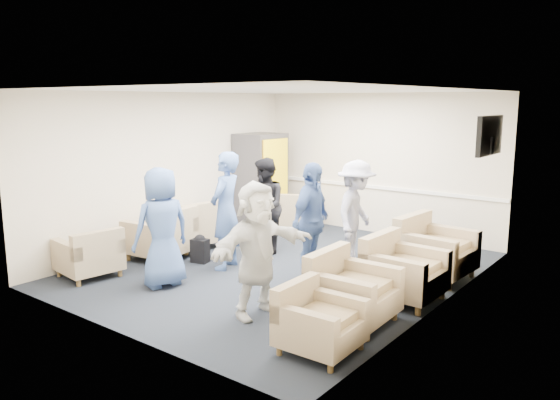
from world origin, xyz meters
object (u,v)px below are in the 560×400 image
Objects in this scene: vending_machine at (261,181)px; person_mid_right at (311,222)px; person_back_left at (265,206)px; armchair_right_midnear at (349,293)px; armchair_right_far at (432,252)px; person_mid_left at (226,211)px; person_front_right at (257,249)px; person_front_left at (162,227)px; armchair_left_near at (90,257)px; person_back_right at (356,213)px; armchair_left_far at (194,228)px; armchair_left_mid at (163,237)px; armchair_right_midfar at (400,273)px; armchair_corner at (298,214)px; armchair_right_near at (316,323)px.

vending_machine is 1.12× the size of person_mid_right.
armchair_right_midnear is at bearing 9.25° from person_back_left.
person_mid_left is (-2.68, -1.52, 0.52)m from armchair_right_far.
person_mid_left is at bearing 62.75° from person_front_right.
person_front_left reaches higher than armchair_right_midnear.
armchair_left_near is at bearing 117.90° from person_mid_right.
vending_machine is 3.08m from person_back_right.
person_back_left reaches higher than armchair_left_far.
person_front_left is at bearing 41.91° from armchair_left_mid.
person_mid_right is 1.04× the size of person_front_right.
armchair_right_midfar is (3.99, -0.13, -0.00)m from armchair_left_far.
armchair_corner is (0.53, 3.04, -0.04)m from armchair_left_mid.
armchair_left_near is 0.52× the size of person_front_left.
person_front_left reaches higher than armchair_left_near.
armchair_right_midfar is 2.80m from person_mid_left.
person_front_left is at bearing 98.52° from armchair_right_midnear.
armchair_left_near is 0.54× the size of person_front_right.
armchair_left_mid is at bearing 54.11° from armchair_corner.
armchair_right_near is 5.77m from vending_machine.
armchair_right_midnear is at bearing -137.36° from person_mid_right.
person_back_right is at bearing 10.93° from person_front_right.
person_mid_left reaches higher than armchair_right_far.
armchair_right_far is at bearing -13.69° from vending_machine.
vending_machine is at bearing 49.60° from armchair_right_midnear.
armchair_right_midfar is 3.27m from person_front_left.
armchair_right_far is 3.13m from person_mid_left.
vending_machine reaches higher than person_front_left.
armchair_right_near is 0.89m from armchair_right_midnear.
armchair_right_midfar is at bearing 29.11° from person_back_left.
person_back_left is (-2.77, 0.61, 0.46)m from armchair_right_midfar.
person_front_left is at bearing 80.73° from armchair_right_near.
armchair_right_far is at bearing -13.66° from person_front_right.
armchair_right_near is 0.46× the size of person_back_right.
vending_machine reaches higher than person_back_right.
armchair_corner is at bearing 73.14° from armchair_right_far.
armchair_left_far is 2.92m from person_back_right.
armchair_right_near is 0.85× the size of armchair_right_midnear.
person_back_right is (-1.23, 0.98, 0.47)m from armchair_right_midfar.
person_mid_left reaches higher than armchair_left_mid.
person_back_left is 1.53m from person_mid_right.
armchair_right_midnear is 0.55× the size of person_front_right.
armchair_left_mid is at bearing 80.91° from person_front_right.
armchair_left_near is at bearing 55.58° from armchair_corner.
armchair_right_near is 1.92m from armchair_right_midfar.
armchair_right_near is 0.84× the size of armchair_right_midfar.
armchair_left_near is at bearing 101.52° from armchair_right_midnear.
person_back_right reaches higher than person_back_left.
person_back_right is (-1.21, 2.90, 0.53)m from armchair_right_near.
armchair_corner is at bearing 36.28° from armchair_right_near.
person_back_left is 1.57m from person_back_right.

